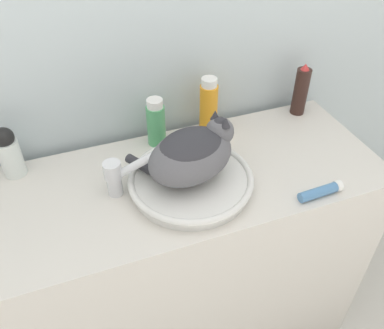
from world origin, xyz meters
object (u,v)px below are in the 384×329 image
at_px(mouthwash_bottle, 156,123).
at_px(cream_tube, 321,191).
at_px(hairspray_can_black, 301,91).
at_px(cat, 192,152).
at_px(shampoo_bottle_tall, 209,107).
at_px(faucet, 118,175).
at_px(lotion_bottle_white, 9,152).

xyz_separation_m(mouthwash_bottle, cream_tube, (0.37, -0.41, -0.07)).
distance_m(hairspray_can_black, mouthwash_bottle, 0.55).
height_order(cat, shampoo_bottle_tall, cat).
bearing_deg(faucet, cream_tube, -8.01).
xyz_separation_m(faucet, cream_tube, (0.55, -0.21, -0.06)).
distance_m(faucet, hairspray_can_black, 0.75).
relative_size(faucet, lotion_bottle_white, 0.90).
bearing_deg(faucet, lotion_bottle_white, 158.35).
height_order(lotion_bottle_white, shampoo_bottle_tall, shampoo_bottle_tall).
distance_m(lotion_bottle_white, shampoo_bottle_tall, 0.64).
bearing_deg(hairspray_can_black, cat, -154.43).
bearing_deg(cream_tube, shampoo_bottle_tall, 114.39).
bearing_deg(mouthwash_bottle, cream_tube, -47.91).
bearing_deg(mouthwash_bottle, faucet, -130.69).
xyz_separation_m(cat, lotion_bottle_white, (-0.49, 0.25, -0.04)).
height_order(cat, mouthwash_bottle, cat).
bearing_deg(shampoo_bottle_tall, faucet, -150.81).
xyz_separation_m(faucet, shampoo_bottle_tall, (0.36, 0.20, 0.03)).
bearing_deg(lotion_bottle_white, shampoo_bottle_tall, -0.00).
relative_size(mouthwash_bottle, shampoo_bottle_tall, 0.81).
height_order(faucet, shampoo_bottle_tall, shampoo_bottle_tall).
bearing_deg(shampoo_bottle_tall, cream_tube, -65.61).
distance_m(faucet, lotion_bottle_white, 0.35).
relative_size(faucet, shampoo_bottle_tall, 0.72).
height_order(hairspray_can_black, mouthwash_bottle, hairspray_can_black).
height_order(hairspray_can_black, shampoo_bottle_tall, shampoo_bottle_tall).
bearing_deg(cat, lotion_bottle_white, 136.92).
relative_size(faucet, cream_tube, 1.06).
bearing_deg(hairspray_can_black, faucet, -164.49).
bearing_deg(cream_tube, hairspray_can_black, 67.10).
distance_m(cat, shampoo_bottle_tall, 0.29).
distance_m(faucet, cream_tube, 0.59).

